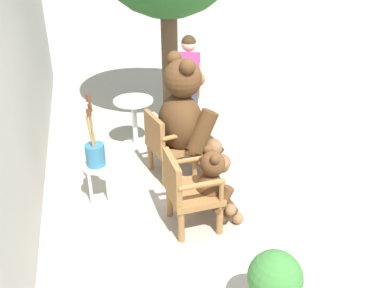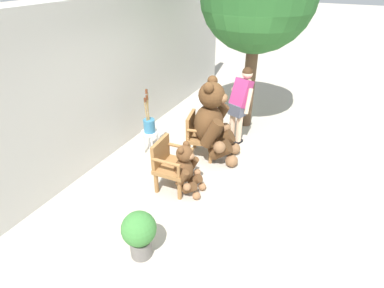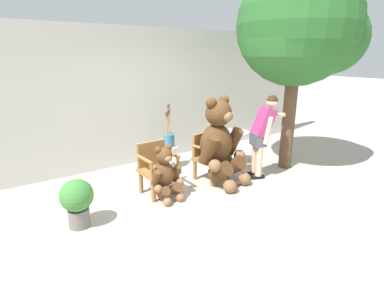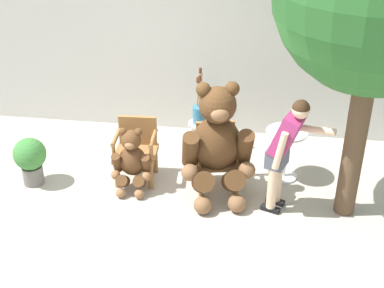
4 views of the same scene
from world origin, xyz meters
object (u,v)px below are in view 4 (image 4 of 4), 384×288
at_px(brush_bucket, 200,112).
at_px(wooden_chair_left, 136,148).
at_px(wooden_chair_right, 216,154).
at_px(white_stool, 200,129).
at_px(round_side_table, 285,149).
at_px(teddy_bear_large, 217,143).
at_px(teddy_bear_small, 132,160).
at_px(person_visitor, 285,146).
at_px(potted_plant, 30,158).

bearing_deg(brush_bucket, wooden_chair_left, -130.08).
xyz_separation_m(wooden_chair_right, white_stool, (-0.34, 0.90, -0.11)).
xyz_separation_m(white_stool, round_side_table, (1.26, -0.61, 0.09)).
bearing_deg(white_stool, brush_bucket, 151.88).
height_order(wooden_chair_left, white_stool, wooden_chair_left).
height_order(wooden_chair_left, round_side_table, wooden_chair_left).
xyz_separation_m(teddy_bear_large, teddy_bear_small, (-1.12, -0.03, -0.33)).
xyz_separation_m(wooden_chair_left, white_stool, (0.76, 0.90, -0.11)).
height_order(wooden_chair_left, wooden_chair_right, same).
bearing_deg(person_visitor, teddy_bear_small, 174.19).
height_order(teddy_bear_small, brush_bucket, brush_bucket).
bearing_deg(brush_bucket, white_stool, -28.12).
bearing_deg(wooden_chair_left, potted_plant, -165.46).
xyz_separation_m(person_visitor, brush_bucket, (-1.21, 1.39, -0.29)).
bearing_deg(brush_bucket, round_side_table, -25.73).
height_order(teddy_bear_small, potted_plant, teddy_bear_small).
bearing_deg(potted_plant, brush_bucket, 30.46).
bearing_deg(teddy_bear_small, person_visitor, -5.81).
xyz_separation_m(person_visitor, potted_plant, (-3.35, 0.13, -0.52)).
xyz_separation_m(wooden_chair_right, round_side_table, (0.92, 0.29, -0.01)).
distance_m(wooden_chair_left, round_side_table, 2.03).
bearing_deg(white_stool, person_visitor, -48.87).
bearing_deg(person_visitor, white_stool, 131.13).
bearing_deg(wooden_chair_left, white_stool, 49.85).
bearing_deg(teddy_bear_large, person_visitor, -15.04).
bearing_deg(round_side_table, potted_plant, -169.17).
bearing_deg(teddy_bear_large, round_side_table, 32.15).
xyz_separation_m(wooden_chair_left, person_visitor, (1.97, -0.49, 0.46)).
relative_size(teddy_bear_large, potted_plant, 2.32).
bearing_deg(teddy_bear_large, white_stool, 107.83).
bearing_deg(round_side_table, brush_bucket, 154.27).
distance_m(teddy_bear_small, potted_plant, 1.39).
height_order(teddy_bear_small, person_visitor, person_visitor).
distance_m(teddy_bear_large, potted_plant, 2.54).
height_order(teddy_bear_large, person_visitor, teddy_bear_large).
relative_size(wooden_chair_left, person_visitor, 0.55).
xyz_separation_m(teddy_bear_small, person_visitor, (1.96, -0.20, 0.48)).
bearing_deg(round_side_table, teddy_bear_large, -147.85).
bearing_deg(person_visitor, round_side_table, 86.58).
bearing_deg(white_stool, wooden_chair_right, -69.21).
distance_m(brush_bucket, round_side_table, 1.41).
bearing_deg(teddy_bear_small, brush_bucket, 57.75).
distance_m(wooden_chair_right, brush_bucket, 0.98).
xyz_separation_m(teddy_bear_large, brush_bucket, (-0.37, 1.16, -0.14)).
height_order(wooden_chair_left, potted_plant, wooden_chair_left).
bearing_deg(potted_plant, teddy_bear_small, 2.81).
distance_m(wooden_chair_left, person_visitor, 2.08).
distance_m(teddy_bear_small, brush_bucket, 1.42).
bearing_deg(wooden_chair_left, brush_bucket, 49.92).
distance_m(teddy_bear_small, white_stool, 1.41).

